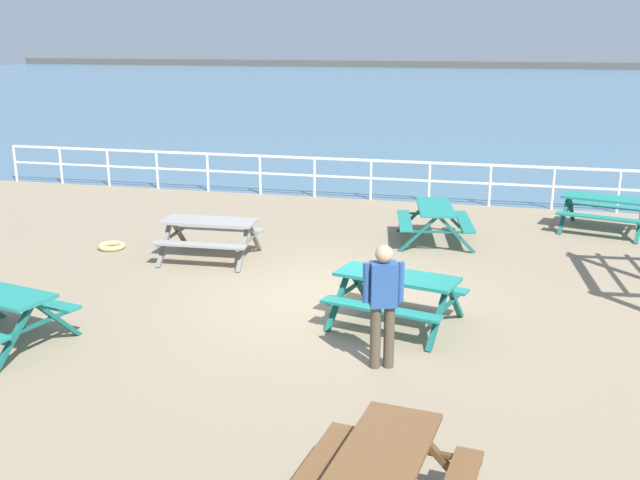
# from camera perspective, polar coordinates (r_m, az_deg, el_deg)

# --- Properties ---
(ground_plane) EXTENTS (30.00, 24.00, 0.20)m
(ground_plane) POSITION_cam_1_polar(r_m,az_deg,el_deg) (12.12, 0.98, -5.14)
(ground_plane) COLOR gray
(sea_band) EXTENTS (142.00, 90.00, 0.01)m
(sea_band) POSITION_cam_1_polar(r_m,az_deg,el_deg) (63.99, 11.92, 11.45)
(sea_band) COLOR #476B84
(sea_band) RESTS_ON ground
(distant_shoreline) EXTENTS (142.00, 6.00, 1.80)m
(distant_shoreline) POSITION_cam_1_polar(r_m,az_deg,el_deg) (106.92, 12.95, 12.90)
(distant_shoreline) COLOR #4C4C47
(distant_shoreline) RESTS_ON ground
(seaward_railing) EXTENTS (23.07, 0.07, 1.08)m
(seaward_railing) POSITION_cam_1_polar(r_m,az_deg,el_deg) (19.28, 6.22, 5.15)
(seaward_railing) COLOR white
(seaward_railing) RESTS_ON ground
(picnic_table_near_left) EXTENTS (2.13, 1.92, 0.80)m
(picnic_table_near_left) POSITION_cam_1_polar(r_m,az_deg,el_deg) (17.34, 21.24, 2.49)
(picnic_table_near_left) COLOR #1E7A70
(picnic_table_near_left) RESTS_ON ground
(picnic_table_near_right) EXTENTS (1.73, 1.97, 0.80)m
(picnic_table_near_right) POSITION_cam_1_polar(r_m,az_deg,el_deg) (6.55, 4.64, -17.79)
(picnic_table_near_right) COLOR brown
(picnic_table_near_right) RESTS_ON ground
(picnic_table_mid_centre) EXTENTS (2.10, 1.89, 0.80)m
(picnic_table_mid_centre) POSITION_cam_1_polar(r_m,az_deg,el_deg) (10.98, 5.97, -3.66)
(picnic_table_mid_centre) COLOR #1E7A70
(picnic_table_mid_centre) RESTS_ON ground
(picnic_table_far_left) EXTENTS (1.87, 1.62, 0.80)m
(picnic_table_far_left) POSITION_cam_1_polar(r_m,az_deg,el_deg) (14.31, -8.56, 0.81)
(picnic_table_far_left) COLOR gray
(picnic_table_far_left) RESTS_ON ground
(picnic_table_corner) EXTENTS (1.80, 2.03, 0.80)m
(picnic_table_corner) POSITION_cam_1_polar(r_m,az_deg,el_deg) (15.52, 8.90, 1.95)
(picnic_table_corner) COLOR #1E7A70
(picnic_table_corner) RESTS_ON ground
(visitor) EXTENTS (0.50, 0.32, 1.66)m
(visitor) POSITION_cam_1_polar(r_m,az_deg,el_deg) (9.43, 4.92, -4.56)
(visitor) COLOR #4C4233
(visitor) RESTS_ON ground
(rope_coil) EXTENTS (0.55, 0.55, 0.11)m
(rope_coil) POSITION_cam_1_polar(r_m,az_deg,el_deg) (15.55, -15.86, -0.46)
(rope_coil) COLOR tan
(rope_coil) RESTS_ON ground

